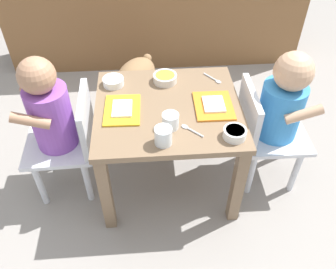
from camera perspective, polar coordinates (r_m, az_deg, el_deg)
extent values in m
plane|color=gray|center=(1.72, 0.00, -6.87)|extent=(7.00, 7.00, 0.00)
cube|color=#7A6047|center=(1.42, 0.00, 4.11)|extent=(0.58, 0.53, 0.03)
cube|color=#7A6047|center=(1.42, -9.91, -9.36)|extent=(0.04, 0.04, 0.41)
cube|color=#7A6047|center=(1.45, 11.08, -8.12)|extent=(0.04, 0.04, 0.41)
cube|color=#7A6047|center=(1.75, -9.11, 3.02)|extent=(0.04, 0.04, 0.41)
cube|color=#7A6047|center=(1.77, 7.86, 3.83)|extent=(0.04, 0.04, 0.41)
cube|color=silver|center=(1.57, -16.96, -1.30)|extent=(0.29, 0.29, 0.02)
cube|color=silver|center=(1.47, -13.04, 2.31)|extent=(0.03, 0.27, 0.22)
cylinder|color=purple|center=(1.48, -18.09, 2.66)|extent=(0.17, 0.17, 0.27)
sphere|color=#A87A5B|center=(1.37, -20.29, 8.86)|extent=(0.14, 0.14, 0.14)
cylinder|color=silver|center=(1.76, -18.86, -2.39)|extent=(0.03, 0.03, 0.26)
cylinder|color=silver|center=(1.63, -19.85, -7.43)|extent=(0.03, 0.03, 0.26)
cylinder|color=silver|center=(1.72, -12.41, -1.99)|extent=(0.03, 0.03, 0.26)
cylinder|color=silver|center=(1.58, -12.83, -7.13)|extent=(0.03, 0.03, 0.26)
cylinder|color=#A87A5B|center=(1.52, -19.97, 6.71)|extent=(0.15, 0.04, 0.09)
cylinder|color=#A87A5B|center=(1.38, -21.16, 2.07)|extent=(0.15, 0.04, 0.09)
cube|color=silver|center=(1.61, 16.55, 0.14)|extent=(0.28, 0.28, 0.02)
cube|color=silver|center=(1.50, 12.81, 3.24)|extent=(0.03, 0.27, 0.22)
cylinder|color=#388CD8|center=(1.53, 17.50, 3.68)|extent=(0.18, 0.18, 0.24)
sphere|color=tan|center=(1.43, 19.48, 9.50)|extent=(0.15, 0.15, 0.15)
cylinder|color=silver|center=(1.68, 19.77, -5.46)|extent=(0.03, 0.03, 0.26)
cylinder|color=silver|center=(1.80, 17.84, -0.70)|extent=(0.03, 0.03, 0.26)
cylinder|color=silver|center=(1.61, 13.17, -5.99)|extent=(0.03, 0.03, 0.26)
cylinder|color=silver|center=(1.74, 11.68, -1.01)|extent=(0.03, 0.03, 0.26)
cylinder|color=tan|center=(1.44, 20.92, 3.03)|extent=(0.15, 0.04, 0.09)
cylinder|color=tan|center=(1.58, 18.64, 7.68)|extent=(0.15, 0.04, 0.09)
ellipsoid|color=olive|center=(1.99, -5.22, 9.17)|extent=(0.31, 0.36, 0.17)
sphere|color=olive|center=(1.84, -7.92, 7.37)|extent=(0.11, 0.11, 0.11)
sphere|color=black|center=(1.81, -8.53, 6.57)|extent=(0.05, 0.05, 0.05)
torus|color=green|center=(1.87, -7.38, 7.59)|extent=(0.10, 0.07, 0.10)
sphere|color=olive|center=(2.08, -3.34, 12.09)|extent=(0.05, 0.05, 0.05)
cylinder|color=olive|center=(2.04, -7.48, 4.95)|extent=(0.04, 0.04, 0.14)
cylinder|color=olive|center=(1.99, -4.70, 4.16)|extent=(0.04, 0.04, 0.14)
cylinder|color=olive|center=(2.15, -5.23, 7.57)|extent=(0.04, 0.04, 0.14)
cylinder|color=olive|center=(2.11, -2.54, 6.87)|extent=(0.04, 0.04, 0.14)
cube|color=gold|center=(1.40, -7.33, 3.92)|extent=(0.14, 0.19, 0.01)
cube|color=white|center=(1.40, -7.36, 4.18)|extent=(0.08, 0.10, 0.01)
cube|color=orange|center=(1.42, 7.31, 4.60)|extent=(0.15, 0.18, 0.01)
cube|color=white|center=(1.42, 7.34, 4.86)|extent=(0.08, 0.10, 0.01)
cylinder|color=white|center=(1.24, -0.76, -0.23)|extent=(0.06, 0.06, 0.07)
cylinder|color=silver|center=(1.25, -0.76, -0.76)|extent=(0.05, 0.05, 0.03)
cylinder|color=white|center=(1.30, 0.24, 2.18)|extent=(0.06, 0.06, 0.06)
cylinder|color=silver|center=(1.31, 0.24, 1.65)|extent=(0.05, 0.05, 0.03)
cylinder|color=silver|center=(1.54, -0.51, 9.01)|extent=(0.10, 0.10, 0.03)
cylinder|color=gold|center=(1.53, -0.51, 9.43)|extent=(0.08, 0.08, 0.01)
cylinder|color=white|center=(1.29, 10.63, 0.19)|extent=(0.08, 0.08, 0.03)
cylinder|color=#4C8C33|center=(1.28, 10.71, 0.65)|extent=(0.07, 0.07, 0.01)
cylinder|color=white|center=(1.54, -8.75, 8.38)|extent=(0.09, 0.09, 0.03)
cylinder|color=#B26633|center=(1.53, -8.80, 8.78)|extent=(0.07, 0.07, 0.01)
cylinder|color=silver|center=(1.58, 6.76, 9.13)|extent=(0.05, 0.06, 0.01)
ellipsoid|color=silver|center=(1.56, 8.06, 8.38)|extent=(0.03, 0.03, 0.01)
cylinder|color=silver|center=(1.30, 4.36, 0.38)|extent=(0.06, 0.06, 0.01)
ellipsoid|color=silver|center=(1.32, 2.71, 1.28)|extent=(0.03, 0.03, 0.01)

